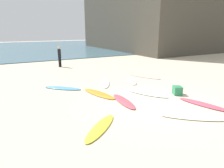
# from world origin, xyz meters

# --- Properties ---
(ground_plane) EXTENTS (120.00, 120.00, 0.00)m
(ground_plane) POSITION_xyz_m (0.00, 0.00, 0.00)
(ground_plane) COLOR beige
(ocean_water) EXTENTS (120.00, 40.00, 0.08)m
(ocean_water) POSITION_xyz_m (0.00, 35.34, 0.04)
(ocean_water) COLOR #426675
(ocean_water) RESTS_ON ground_plane
(coastal_headland) EXTENTS (28.71, 23.23, 12.57)m
(coastal_headland) POSITION_xyz_m (24.27, 22.06, 6.28)
(coastal_headland) COLOR #474238
(coastal_headland) RESTS_ON ground_plane
(surfboard_0) EXTENTS (1.34, 2.00, 0.08)m
(surfboard_0) POSITION_xyz_m (1.14, 3.71, 0.04)
(surfboard_0) COLOR silver
(surfboard_0) RESTS_ON ground_plane
(surfboard_1) EXTENTS (0.95, 2.37, 0.09)m
(surfboard_1) POSITION_xyz_m (1.47, -1.31, 0.04)
(surfboard_1) COLOR #DB485F
(surfboard_1) RESTS_ON ground_plane
(surfboard_2) EXTENTS (1.98, 1.95, 0.08)m
(surfboard_2) POSITION_xyz_m (-3.20, 4.32, 0.04)
(surfboard_2) COLOR #529ED3
(surfboard_2) RESTS_ON ground_plane
(surfboard_3) EXTENTS (1.08, 2.44, 0.08)m
(surfboard_3) POSITION_xyz_m (-1.87, 2.38, 0.04)
(surfboard_3) COLOR orange
(surfboard_3) RESTS_ON ground_plane
(surfboard_4) EXTENTS (1.96, 1.78, 0.07)m
(surfboard_4) POSITION_xyz_m (-3.44, -0.95, 0.03)
(surfboard_4) COLOR yellow
(surfboard_4) RESTS_ON ground_plane
(surfboard_5) EXTENTS (1.47, 2.24, 0.09)m
(surfboard_5) POSITION_xyz_m (0.34, 1.13, 0.04)
(surfboard_5) COLOR white
(surfboard_5) RESTS_ON ground_plane
(surfboard_6) EXTENTS (1.59, 2.50, 0.08)m
(surfboard_6) POSITION_xyz_m (-0.51, 4.24, 0.04)
(surfboard_6) COLOR silver
(surfboard_6) RESTS_ON ground_plane
(surfboard_7) EXTENTS (2.24, 2.00, 0.07)m
(surfboard_7) POSITION_xyz_m (0.00, -2.00, 0.03)
(surfboard_7) COLOR #EDE7C5
(surfboard_7) RESTS_ON ground_plane
(surfboard_8) EXTENTS (1.43, 2.53, 0.06)m
(surfboard_8) POSITION_xyz_m (2.71, 4.34, 0.03)
(surfboard_8) COLOR silver
(surfboard_8) RESTS_ON ground_plane
(surfboard_9) EXTENTS (0.82, 2.20, 0.09)m
(surfboard_9) POSITION_xyz_m (-1.37, 0.79, 0.04)
(surfboard_9) COLOR #D34C5B
(surfboard_9) RESTS_ON ground_plane
(beachgoer_near) EXTENTS (0.40, 0.40, 1.82)m
(beachgoer_near) POSITION_xyz_m (-1.40, 11.33, 1.03)
(beachgoer_near) COLOR black
(beachgoer_near) RESTS_ON ground_plane
(beach_cooler) EXTENTS (0.60, 0.63, 0.43)m
(beach_cooler) POSITION_xyz_m (1.63, 0.35, 0.22)
(beach_cooler) COLOR #287F51
(beach_cooler) RESTS_ON ground_plane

